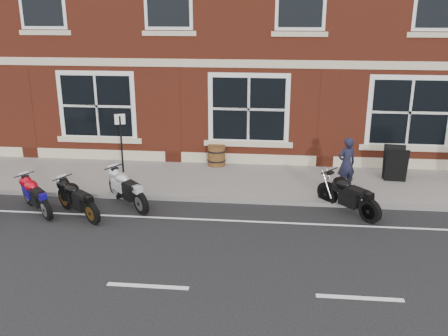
{
  "coord_description": "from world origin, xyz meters",
  "views": [
    {
      "loc": [
        2.32,
        -11.2,
        5.17
      ],
      "look_at": [
        1.01,
        1.6,
        0.92
      ],
      "focal_mm": 40.0,
      "sensor_mm": 36.0,
      "label": 1
    }
  ],
  "objects_px": {
    "moto_sport_silver": "(128,187)",
    "barrel_planter": "(216,155)",
    "moto_naked_black": "(348,193)",
    "a_board_sign": "(395,164)",
    "moto_sport_black": "(78,197)",
    "moto_sport_red": "(37,194)",
    "pedestrian_left": "(346,164)",
    "parking_sign": "(122,144)"
  },
  "relations": [
    {
      "from": "moto_sport_silver",
      "to": "barrel_planter",
      "type": "height_order",
      "value": "moto_sport_silver"
    },
    {
      "from": "moto_naked_black",
      "to": "a_board_sign",
      "type": "xyz_separation_m",
      "value": [
        1.68,
        2.33,
        0.11
      ]
    },
    {
      "from": "moto_sport_silver",
      "to": "moto_naked_black",
      "type": "xyz_separation_m",
      "value": [
        5.77,
        0.1,
        0.02
      ]
    },
    {
      "from": "a_board_sign",
      "to": "moto_sport_black",
      "type": "bearing_deg",
      "value": -153.69
    },
    {
      "from": "moto_sport_red",
      "to": "a_board_sign",
      "type": "bearing_deg",
      "value": -27.54
    },
    {
      "from": "pedestrian_left",
      "to": "moto_naked_black",
      "type": "bearing_deg",
      "value": 62.24
    },
    {
      "from": "moto_sport_silver",
      "to": "parking_sign",
      "type": "distance_m",
      "value": 1.59
    },
    {
      "from": "moto_sport_black",
      "to": "a_board_sign",
      "type": "distance_m",
      "value": 9.12
    },
    {
      "from": "a_board_sign",
      "to": "barrel_planter",
      "type": "bearing_deg",
      "value": 175.94
    },
    {
      "from": "moto_sport_black",
      "to": "pedestrian_left",
      "type": "height_order",
      "value": "pedestrian_left"
    },
    {
      "from": "moto_sport_black",
      "to": "moto_sport_red",
      "type": "bearing_deg",
      "value": 122.52
    },
    {
      "from": "moto_sport_black",
      "to": "moto_naked_black",
      "type": "bearing_deg",
      "value": -43.25
    },
    {
      "from": "moto_sport_black",
      "to": "moto_sport_silver",
      "type": "height_order",
      "value": "moto_sport_silver"
    },
    {
      "from": "moto_sport_black",
      "to": "parking_sign",
      "type": "relative_size",
      "value": 0.74
    },
    {
      "from": "moto_sport_red",
      "to": "moto_sport_black",
      "type": "bearing_deg",
      "value": -51.99
    },
    {
      "from": "moto_sport_silver",
      "to": "a_board_sign",
      "type": "relative_size",
      "value": 1.46
    },
    {
      "from": "moto_sport_black",
      "to": "moto_naked_black",
      "type": "height_order",
      "value": "moto_naked_black"
    },
    {
      "from": "a_board_sign",
      "to": "moto_sport_silver",
      "type": "bearing_deg",
      "value": -156.28
    },
    {
      "from": "moto_sport_black",
      "to": "pedestrian_left",
      "type": "relative_size",
      "value": 1.01
    },
    {
      "from": "moto_naked_black",
      "to": "moto_sport_black",
      "type": "bearing_deg",
      "value": 147.1
    },
    {
      "from": "moto_sport_black",
      "to": "moto_sport_silver",
      "type": "xyz_separation_m",
      "value": [
        1.08,
        0.78,
        0.03
      ]
    },
    {
      "from": "parking_sign",
      "to": "moto_sport_red",
      "type": "bearing_deg",
      "value": -153.08
    },
    {
      "from": "moto_sport_silver",
      "to": "pedestrian_left",
      "type": "xyz_separation_m",
      "value": [
        5.89,
        1.5,
        0.37
      ]
    },
    {
      "from": "moto_sport_red",
      "to": "moto_sport_silver",
      "type": "relative_size",
      "value": 0.91
    },
    {
      "from": "moto_naked_black",
      "to": "a_board_sign",
      "type": "bearing_deg",
      "value": 13.95
    },
    {
      "from": "moto_sport_silver",
      "to": "parking_sign",
      "type": "relative_size",
      "value": 0.73
    },
    {
      "from": "moto_sport_red",
      "to": "moto_naked_black",
      "type": "distance_m",
      "value": 8.05
    },
    {
      "from": "moto_sport_red",
      "to": "a_board_sign",
      "type": "height_order",
      "value": "a_board_sign"
    },
    {
      "from": "moto_naked_black",
      "to": "barrel_planter",
      "type": "height_order",
      "value": "moto_naked_black"
    },
    {
      "from": "moto_sport_silver",
      "to": "barrel_planter",
      "type": "distance_m",
      "value": 3.91
    },
    {
      "from": "moto_sport_black",
      "to": "pedestrian_left",
      "type": "bearing_deg",
      "value": -32.43
    },
    {
      "from": "parking_sign",
      "to": "pedestrian_left",
      "type": "bearing_deg",
      "value": -18.78
    },
    {
      "from": "moto_sport_silver",
      "to": "barrel_planter",
      "type": "bearing_deg",
      "value": 15.72
    },
    {
      "from": "moto_sport_silver",
      "to": "a_board_sign",
      "type": "xyz_separation_m",
      "value": [
        7.45,
        2.43,
        0.13
      ]
    },
    {
      "from": "parking_sign",
      "to": "moto_sport_black",
      "type": "bearing_deg",
      "value": -126.38
    },
    {
      "from": "moto_sport_silver",
      "to": "pedestrian_left",
      "type": "distance_m",
      "value": 6.09
    },
    {
      "from": "pedestrian_left",
      "to": "a_board_sign",
      "type": "xyz_separation_m",
      "value": [
        1.57,
        0.92,
        -0.24
      ]
    },
    {
      "from": "pedestrian_left",
      "to": "barrel_planter",
      "type": "relative_size",
      "value": 2.28
    },
    {
      "from": "moto_naked_black",
      "to": "moto_sport_silver",
      "type": "bearing_deg",
      "value": 140.74
    },
    {
      "from": "moto_sport_red",
      "to": "pedestrian_left",
      "type": "relative_size",
      "value": 0.92
    },
    {
      "from": "moto_naked_black",
      "to": "parking_sign",
      "type": "xyz_separation_m",
      "value": [
        -6.28,
        1.17,
        0.8
      ]
    },
    {
      "from": "moto_sport_black",
      "to": "parking_sign",
      "type": "height_order",
      "value": "parking_sign"
    }
  ]
}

